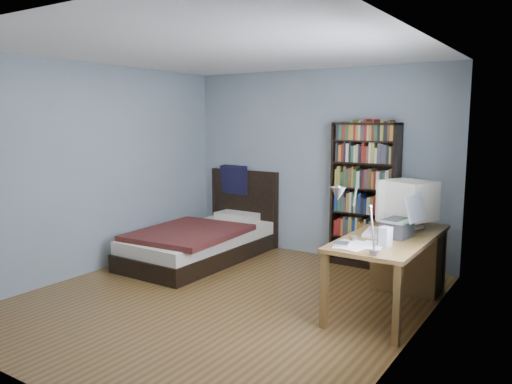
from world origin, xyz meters
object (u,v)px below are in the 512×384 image
soda_can (388,224)px  crt_monitor (409,201)px  keyboard (374,232)px  desk_lamp (344,201)px  laptop (399,225)px  speaker (385,237)px  bookshelf (365,195)px  bed (205,239)px  desk (404,256)px

soda_can → crt_monitor: bearing=57.8°
keyboard → desk_lamp: bearing=-92.9°
crt_monitor → laptop: bearing=-84.0°
speaker → bookshelf: bookshelf is taller
crt_monitor → soda_can: bearing=-122.2°
crt_monitor → keyboard: crt_monitor is taller
keyboard → bed: (-2.50, 0.45, -0.49)m
desk_lamp → keyboard: 1.22m
bookshelf → desk: bearing=-46.3°
laptop → bed: 2.85m
bookshelf → speaker: bearing=-63.6°
desk_lamp → bookshelf: (-0.73, 2.37, -0.32)m
desk_lamp → bed: 3.22m
crt_monitor → laptop: crt_monitor is taller
bookshelf → soda_can: bearing=-58.1°
desk → crt_monitor: size_ratio=2.89×
crt_monitor → soda_can: (-0.14, -0.22, -0.22)m
desk → speaker: (0.10, -0.92, 0.40)m
speaker → soda_can: size_ratio=1.53×
desk → desk_lamp: size_ratio=2.70×
laptop → bookshelf: (-0.83, 1.28, 0.06)m
desk → laptop: laptop is taller
crt_monitor → speaker: size_ratio=3.19×
keyboard → bed: bearing=159.6°
desk_lamp → keyboard: size_ratio=1.44×
laptop → desk_lamp: desk_lamp is taller
speaker → bed: (-2.75, 0.88, -0.57)m
keyboard → soda_can: size_ratio=3.62×
laptop → desk_lamp: bearing=-95.1°
speaker → desk_lamp: bearing=-83.8°
keyboard → soda_can: 0.24m
desk_lamp → bed: size_ratio=0.28×
speaker → soda_can: bearing=122.0°
desk → keyboard: size_ratio=3.88×
keyboard → speaker: 0.51m
desk → laptop: bearing=-80.0°
soda_can → laptop: bearing=-52.5°
keyboard → speaker: (0.25, -0.44, 0.08)m
keyboard → soda_can: soda_can is taller
keyboard → bookshelf: size_ratio=0.24×
speaker → bookshelf: 1.90m
laptop → soda_can: size_ratio=3.57×
bed → desk_lamp: bearing=-30.5°
laptop → desk: bearing=100.0°
laptop → desk_lamp: (-0.10, -1.10, 0.38)m
bed → keyboard: bearing=-10.1°
desk_lamp → soda_can: desk_lamp is taller
crt_monitor → soda_can: 0.35m
desk → soda_can: soda_can is taller
soda_can → bed: bed is taller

